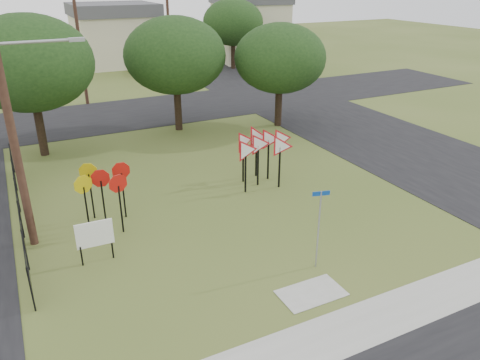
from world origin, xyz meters
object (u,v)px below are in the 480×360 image
yield_sign_cluster (262,145)px  info_board (95,235)px  stop_sign_cluster (103,183)px  street_name_sign (319,224)px

yield_sign_cluster → info_board: (-8.12, -3.27, -0.85)m
stop_sign_cluster → info_board: (-0.85, -2.41, -0.75)m
street_name_sign → yield_sign_cluster: size_ratio=0.85×
street_name_sign → stop_sign_cluster: size_ratio=1.17×
yield_sign_cluster → info_board: 8.79m
info_board → yield_sign_cluster: bearing=21.9°
stop_sign_cluster → yield_sign_cluster: (7.27, 0.86, 0.10)m
stop_sign_cluster → info_board: bearing=-109.4°
stop_sign_cluster → street_name_sign: bearing=-46.9°
stop_sign_cluster → yield_sign_cluster: size_ratio=0.73×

